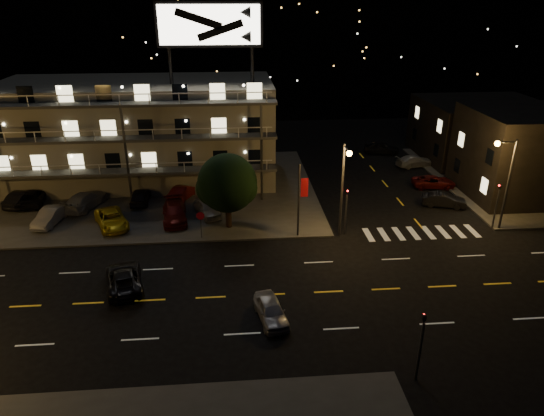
{
  "coord_description": "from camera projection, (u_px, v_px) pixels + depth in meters",
  "views": [
    {
      "loc": [
        -0.19,
        -27.52,
        18.52
      ],
      "look_at": [
        2.79,
        8.0,
        2.87
      ],
      "focal_mm": 32.0,
      "sensor_mm": 36.0,
      "label": 1
    }
  ],
  "objects": [
    {
      "name": "lot_car_6",
      "position": [
        32.0,
        197.0,
        46.44
      ],
      "size": [
        3.06,
        5.34,
        1.4
      ],
      "primitive_type": "imported",
      "rotation": [
        0.0,
        0.0,
        3.29
      ],
      "color": "black",
      "rests_on": "curb_nw"
    },
    {
      "name": "curb_nw",
      "position": [
        99.0,
        192.0,
        49.71
      ],
      "size": [
        44.0,
        24.0,
        0.15
      ],
      "primitive_type": "cube",
      "color": "#3D3D3A",
      "rests_on": "ground"
    },
    {
      "name": "streetlight_ne",
      "position": [
        506.0,
        175.0,
        39.84
      ],
      "size": [
        1.92,
        0.44,
        8.0
      ],
      "color": "#2D2D30",
      "rests_on": "ground"
    },
    {
      "name": "side_car_2",
      "position": [
        415.0,
        161.0,
        57.06
      ],
      "size": [
        4.83,
        2.82,
        1.31
      ],
      "primitive_type": "imported",
      "rotation": [
        0.0,
        0.0,
        1.8
      ],
      "color": "#9B9BA1",
      "rests_on": "ground"
    },
    {
      "name": "ground",
      "position": [
        241.0,
        296.0,
        32.57
      ],
      "size": [
        140.0,
        140.0,
        0.0
      ],
      "primitive_type": "plane",
      "color": "black",
      "rests_on": "ground"
    },
    {
      "name": "signal_sw",
      "position": [
        421.0,
        340.0,
        24.47
      ],
      "size": [
        0.2,
        0.27,
        4.6
      ],
      "color": "#2D2D30",
      "rests_on": "ground"
    },
    {
      "name": "stop_sign",
      "position": [
        201.0,
        221.0,
        39.47
      ],
      "size": [
        0.91,
        0.11,
        2.61
      ],
      "color": "#2D2D30",
      "rests_on": "ground"
    },
    {
      "name": "side_car_1",
      "position": [
        434.0,
        182.0,
        50.82
      ],
      "size": [
        4.61,
        2.44,
        1.23
      ],
      "primitive_type": "imported",
      "rotation": [
        0.0,
        0.0,
        1.48
      ],
      "color": "#5D100D",
      "rests_on": "ground"
    },
    {
      "name": "road_car_west",
      "position": [
        124.0,
        278.0,
        33.31
      ],
      "size": [
        3.47,
        5.45,
        1.4
      ],
      "primitive_type": "imported",
      "rotation": [
        0.0,
        0.0,
        3.39
      ],
      "color": "black",
      "rests_on": "ground"
    },
    {
      "name": "lot_car_3",
      "position": [
        175.0,
        213.0,
        42.94
      ],
      "size": [
        2.67,
        5.28,
        1.47
      ],
      "primitive_type": "imported",
      "rotation": [
        0.0,
        0.0,
        0.12
      ],
      "color": "#5D100D",
      "rests_on": "curb_nw"
    },
    {
      "name": "side_bldg_back",
      "position": [
        480.0,
        130.0,
        59.01
      ],
      "size": [
        14.06,
        12.0,
        7.0
      ],
      "color": "black",
      "rests_on": "ground"
    },
    {
      "name": "lot_car_2",
      "position": [
        112.0,
        219.0,
        41.81
      ],
      "size": [
        4.0,
        5.36,
        1.35
      ],
      "primitive_type": "imported",
      "rotation": [
        0.0,
        0.0,
        0.41
      ],
      "color": "gold",
      "rests_on": "curb_nw"
    },
    {
      "name": "curb_ne",
      "position": [
        510.0,
        179.0,
        53.09
      ],
      "size": [
        16.0,
        24.0,
        0.15
      ],
      "primitive_type": "cube",
      "color": "#3D3D3A",
      "rests_on": "ground"
    },
    {
      "name": "hill_backdrop",
      "position": [
        198.0,
        37.0,
        90.23
      ],
      "size": [
        120.0,
        25.0,
        24.0
      ],
      "color": "black",
      "rests_on": "ground"
    },
    {
      "name": "lot_car_1",
      "position": [
        50.0,
        216.0,
        42.29
      ],
      "size": [
        2.18,
        4.4,
        1.39
      ],
      "primitive_type": "imported",
      "rotation": [
        0.0,
        0.0,
        -0.17
      ],
      "color": "#9B9BA1",
      "rests_on": "curb_nw"
    },
    {
      "name": "tree",
      "position": [
        227.0,
        185.0,
        40.49
      ],
      "size": [
        5.19,
        5.0,
        6.54
      ],
      "color": "black",
      "rests_on": "curb_nw"
    },
    {
      "name": "lot_car_9",
      "position": [
        183.0,
        192.0,
        47.67
      ],
      "size": [
        2.99,
        4.27,
        1.33
      ],
      "primitive_type": "imported",
      "rotation": [
        0.0,
        0.0,
        2.71
      ],
      "color": "#5D100D",
      "rests_on": "curb_nw"
    },
    {
      "name": "side_car_3",
      "position": [
        382.0,
        148.0,
        61.65
      ],
      "size": [
        4.72,
        3.02,
        1.5
      ],
      "primitive_type": "imported",
      "rotation": [
        0.0,
        0.0,
        1.26
      ],
      "color": "black",
      "rests_on": "ground"
    },
    {
      "name": "banner_north",
      "position": [
        300.0,
        199.0,
        39.24
      ],
      "size": [
        0.83,
        0.16,
        6.4
      ],
      "color": "#2D2D30",
      "rests_on": "ground"
    },
    {
      "name": "side_car_0",
      "position": [
        444.0,
        200.0,
        46.13
      ],
      "size": [
        4.31,
        2.65,
        1.34
      ],
      "primitive_type": "imported",
      "rotation": [
        0.0,
        0.0,
        1.25
      ],
      "color": "black",
      "rests_on": "ground"
    },
    {
      "name": "streetlight_nc",
      "position": [
        344.0,
        182.0,
        38.47
      ],
      "size": [
        0.44,
        1.92,
        8.0
      ],
      "color": "#2D2D30",
      "rests_on": "ground"
    },
    {
      "name": "side_bldg_front",
      "position": [
        540.0,
        154.0,
        47.76
      ],
      "size": [
        14.06,
        10.0,
        8.5
      ],
      "color": "black",
      "rests_on": "ground"
    },
    {
      "name": "lot_car_5",
      "position": [
        23.0,
        198.0,
        46.16
      ],
      "size": [
        2.34,
        4.59,
        1.44
      ],
      "primitive_type": "imported",
      "rotation": [
        0.0,
        0.0,
        2.95
      ],
      "color": "black",
      "rests_on": "curb_nw"
    },
    {
      "name": "lot_car_7",
      "position": [
        85.0,
        200.0,
        45.51
      ],
      "size": [
        3.7,
        5.63,
        1.52
      ],
      "primitive_type": "imported",
      "rotation": [
        0.0,
        0.0,
        2.81
      ],
      "color": "#9B9BA1",
      "rests_on": "curb_nw"
    },
    {
      "name": "lot_car_8",
      "position": [
        140.0,
        196.0,
        46.6
      ],
      "size": [
        1.74,
        4.2,
        1.42
      ],
      "primitive_type": "imported",
      "rotation": [
        0.0,
        0.0,
        3.16
      ],
      "color": "black",
      "rests_on": "curb_nw"
    },
    {
      "name": "signal_nw",
      "position": [
        346.0,
        206.0,
        39.98
      ],
      "size": [
        0.2,
        0.27,
        4.6
      ],
      "color": "#2D2D30",
      "rests_on": "ground"
    },
    {
      "name": "signal_ne",
      "position": [
        497.0,
        201.0,
        40.98
      ],
      "size": [
        0.27,
        0.2,
        4.6
      ],
      "color": "#2D2D30",
      "rests_on": "ground"
    },
    {
      "name": "lot_car_4",
      "position": [
        207.0,
        208.0,
        43.96
      ],
      "size": [
        2.97,
        4.28,
        1.35
      ],
      "primitive_type": "imported",
      "rotation": [
        0.0,
        0.0,
        0.38
      ],
      "color": "#9B9BA1",
      "rests_on": "curb_nw"
    },
    {
      "name": "road_car_east",
      "position": [
        271.0,
        310.0,
        29.98
      ],
      "size": [
        2.25,
        4.1,
        1.32
      ],
      "primitive_type": "imported",
      "rotation": [
        0.0,
        0.0,
        0.19
      ],
      "color": "#9B9BA1",
      "rests_on": "ground"
    },
    {
      "name": "motel",
      "position": [
        140.0,
        131.0,
        51.45
      ],
      "size": [
        28.0,
        13.8,
        18.1
      ],
      "color": "gray",
      "rests_on": "ground"
    }
  ]
}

